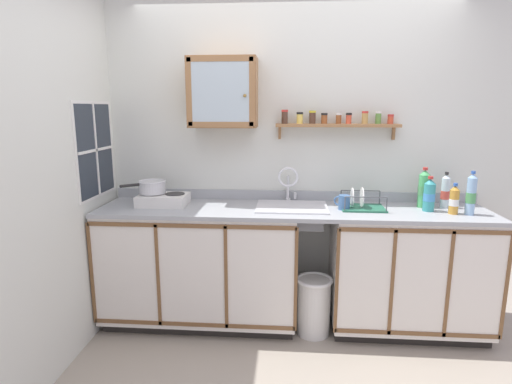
{
  "coord_description": "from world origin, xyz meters",
  "views": [
    {
      "loc": [
        -0.03,
        -2.66,
        1.71
      ],
      "look_at": [
        -0.28,
        0.51,
        1.06
      ],
      "focal_mm": 28.87,
      "sensor_mm": 36.0,
      "label": 1
    }
  ],
  "objects_px": {
    "bottle_soda_green_4": "(424,189)",
    "hot_plate_stove": "(163,200)",
    "bottle_water_blue_2": "(471,195)",
    "trash_bin": "(314,305)",
    "saucepan": "(152,186)",
    "bottle_water_clear_1": "(445,192)",
    "bottle_detergent_teal_0": "(429,195)",
    "mug": "(344,202)",
    "bottle_juice_amber_3": "(454,200)",
    "dish_rack": "(361,205)",
    "wall_cabinet": "(223,93)",
    "sink": "(292,211)"
  },
  "relations": [
    {
      "from": "trash_bin",
      "to": "wall_cabinet",
      "type": "bearing_deg",
      "value": 158.46
    },
    {
      "from": "bottle_soda_green_4",
      "to": "wall_cabinet",
      "type": "distance_m",
      "value": 1.7
    },
    {
      "from": "mug",
      "to": "bottle_soda_green_4",
      "type": "bearing_deg",
      "value": 11.77
    },
    {
      "from": "mug",
      "to": "wall_cabinet",
      "type": "xyz_separation_m",
      "value": [
        -0.93,
        0.17,
        0.81
      ]
    },
    {
      "from": "hot_plate_stove",
      "to": "bottle_water_clear_1",
      "type": "relative_size",
      "value": 1.36
    },
    {
      "from": "wall_cabinet",
      "to": "mug",
      "type": "bearing_deg",
      "value": -10.51
    },
    {
      "from": "saucepan",
      "to": "wall_cabinet",
      "type": "height_order",
      "value": "wall_cabinet"
    },
    {
      "from": "bottle_water_blue_2",
      "to": "mug",
      "type": "xyz_separation_m",
      "value": [
        -0.88,
        0.08,
        -0.09
      ]
    },
    {
      "from": "bottle_water_blue_2",
      "to": "hot_plate_stove",
      "type": "bearing_deg",
      "value": 177.02
    },
    {
      "from": "bottle_detergent_teal_0",
      "to": "bottle_water_blue_2",
      "type": "distance_m",
      "value": 0.27
    },
    {
      "from": "bottle_water_clear_1",
      "to": "trash_bin",
      "type": "bearing_deg",
      "value": -166.59
    },
    {
      "from": "saucepan",
      "to": "bottle_detergent_teal_0",
      "type": "height_order",
      "value": "bottle_detergent_teal_0"
    },
    {
      "from": "bottle_juice_amber_3",
      "to": "mug",
      "type": "relative_size",
      "value": 1.9
    },
    {
      "from": "saucepan",
      "to": "bottle_water_clear_1",
      "type": "height_order",
      "value": "bottle_water_clear_1"
    },
    {
      "from": "bottle_soda_green_4",
      "to": "hot_plate_stove",
      "type": "bearing_deg",
      "value": -177.34
    },
    {
      "from": "bottle_juice_amber_3",
      "to": "bottle_soda_green_4",
      "type": "height_order",
      "value": "bottle_soda_green_4"
    },
    {
      "from": "bottle_soda_green_4",
      "to": "dish_rack",
      "type": "distance_m",
      "value": 0.5
    },
    {
      "from": "hot_plate_stove",
      "to": "bottle_juice_amber_3",
      "type": "relative_size",
      "value": 1.68
    },
    {
      "from": "bottle_detergent_teal_0",
      "to": "bottle_water_clear_1",
      "type": "height_order",
      "value": "bottle_water_clear_1"
    },
    {
      "from": "trash_bin",
      "to": "bottle_water_blue_2",
      "type": "bearing_deg",
      "value": 1.53
    },
    {
      "from": "hot_plate_stove",
      "to": "bottle_water_clear_1",
      "type": "distance_m",
      "value": 2.17
    },
    {
      "from": "bottle_soda_green_4",
      "to": "wall_cabinet",
      "type": "xyz_separation_m",
      "value": [
        -1.54,
        0.04,
        0.72
      ]
    },
    {
      "from": "bottle_soda_green_4",
      "to": "mug",
      "type": "relative_size",
      "value": 2.61
    },
    {
      "from": "mug",
      "to": "trash_bin",
      "type": "distance_m",
      "value": 0.82
    },
    {
      "from": "sink",
      "to": "bottle_water_clear_1",
      "type": "distance_m",
      "value": 1.17
    },
    {
      "from": "sink",
      "to": "wall_cabinet",
      "type": "bearing_deg",
      "value": 167.03
    },
    {
      "from": "bottle_water_blue_2",
      "to": "trash_bin",
      "type": "xyz_separation_m",
      "value": [
        -1.08,
        -0.03,
        -0.87
      ]
    },
    {
      "from": "wall_cabinet",
      "to": "trash_bin",
      "type": "height_order",
      "value": "wall_cabinet"
    },
    {
      "from": "mug",
      "to": "bottle_detergent_teal_0",
      "type": "bearing_deg",
      "value": 0.3
    },
    {
      "from": "bottle_detergent_teal_0",
      "to": "trash_bin",
      "type": "relative_size",
      "value": 0.58
    },
    {
      "from": "bottle_juice_amber_3",
      "to": "saucepan",
      "type": "bearing_deg",
      "value": 176.91
    },
    {
      "from": "bottle_juice_amber_3",
      "to": "hot_plate_stove",
      "type": "bearing_deg",
      "value": 177.26
    },
    {
      "from": "saucepan",
      "to": "bottle_soda_green_4",
      "type": "xyz_separation_m",
      "value": [
        2.1,
        0.07,
        -0.0
      ]
    },
    {
      "from": "sink",
      "to": "bottle_water_blue_2",
      "type": "relative_size",
      "value": 1.71
    },
    {
      "from": "bottle_detergent_teal_0",
      "to": "bottle_soda_green_4",
      "type": "height_order",
      "value": "bottle_soda_green_4"
    },
    {
      "from": "saucepan",
      "to": "bottle_water_clear_1",
      "type": "bearing_deg",
      "value": 1.74
    },
    {
      "from": "bottle_water_blue_2",
      "to": "mug",
      "type": "height_order",
      "value": "bottle_water_blue_2"
    },
    {
      "from": "bottle_detergent_teal_0",
      "to": "mug",
      "type": "xyz_separation_m",
      "value": [
        -0.62,
        -0.0,
        -0.06
      ]
    },
    {
      "from": "sink",
      "to": "bottle_water_blue_2",
      "type": "xyz_separation_m",
      "value": [
        1.26,
        -0.13,
        0.17
      ]
    },
    {
      "from": "bottle_water_clear_1",
      "to": "wall_cabinet",
      "type": "bearing_deg",
      "value": 178.31
    },
    {
      "from": "dish_rack",
      "to": "sink",
      "type": "bearing_deg",
      "value": 178.78
    },
    {
      "from": "saucepan",
      "to": "dish_rack",
      "type": "bearing_deg",
      "value": -0.61
    },
    {
      "from": "saucepan",
      "to": "bottle_juice_amber_3",
      "type": "height_order",
      "value": "bottle_juice_amber_3"
    },
    {
      "from": "bottle_water_blue_2",
      "to": "bottle_juice_amber_3",
      "type": "height_order",
      "value": "bottle_water_blue_2"
    },
    {
      "from": "mug",
      "to": "wall_cabinet",
      "type": "bearing_deg",
      "value": 169.49
    },
    {
      "from": "saucepan",
      "to": "dish_rack",
      "type": "relative_size",
      "value": 0.96
    },
    {
      "from": "saucepan",
      "to": "bottle_soda_green_4",
      "type": "relative_size",
      "value": 1.01
    },
    {
      "from": "saucepan",
      "to": "bottle_juice_amber_3",
      "type": "relative_size",
      "value": 1.38
    },
    {
      "from": "bottle_soda_green_4",
      "to": "dish_rack",
      "type": "bearing_deg",
      "value": -169.14
    },
    {
      "from": "bottle_water_blue_2",
      "to": "wall_cabinet",
      "type": "xyz_separation_m",
      "value": [
        -1.8,
        0.26,
        0.72
      ]
    }
  ]
}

